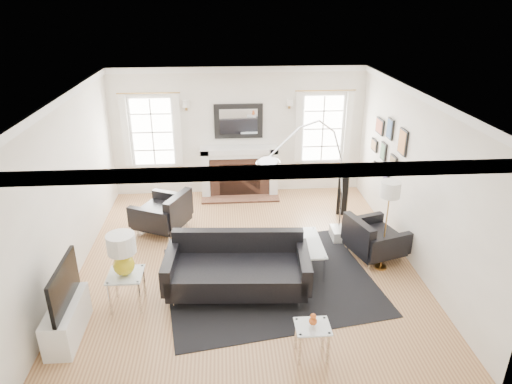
{
  "coord_description": "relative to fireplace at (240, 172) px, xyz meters",
  "views": [
    {
      "loc": [
        -0.34,
        -6.67,
        4.17
      ],
      "look_at": [
        0.18,
        0.3,
        1.13
      ],
      "focal_mm": 32.0,
      "sensor_mm": 36.0,
      "label": 1
    }
  ],
  "objects": [
    {
      "name": "back_wall",
      "position": [
        0.0,
        0.21,
        0.86
      ],
      "size": [
        5.5,
        0.04,
        2.8
      ],
      "primitive_type": "cube",
      "color": "white",
      "rests_on": "floor"
    },
    {
      "name": "coffee_table",
      "position": [
        0.69,
        -3.06,
        -0.11
      ],
      "size": [
        1.03,
        1.03,
        0.46
      ],
      "color": "silver",
      "rests_on": "floor"
    },
    {
      "name": "right_wall",
      "position": [
        2.75,
        -2.79,
        0.86
      ],
      "size": [
        0.04,
        6.0,
        2.8
      ],
      "primitive_type": "cube",
      "color": "white",
      "rests_on": "floor"
    },
    {
      "name": "window_right",
      "position": [
        1.85,
        0.16,
        0.92
      ],
      "size": [
        1.24,
        0.15,
        1.62
      ],
      "color": "white",
      "rests_on": "back_wall"
    },
    {
      "name": "left_wall",
      "position": [
        -2.75,
        -2.79,
        0.86
      ],
      "size": [
        0.04,
        6.0,
        2.8
      ],
      "primitive_type": "cube",
      "color": "white",
      "rests_on": "floor"
    },
    {
      "name": "sofa",
      "position": [
        -0.18,
        -3.61,
        -0.16
      ],
      "size": [
        2.19,
        1.12,
        0.7
      ],
      "color": "black",
      "rests_on": "floor"
    },
    {
      "name": "gourd_lamp",
      "position": [
        -1.78,
        -3.89,
        0.36
      ],
      "size": [
        0.39,
        0.39,
        0.63
      ],
      "color": "yellow",
      "rests_on": "side_table_left"
    },
    {
      "name": "mantel_mirror",
      "position": [
        0.0,
        0.16,
        1.11
      ],
      "size": [
        1.05,
        0.07,
        0.75
      ],
      "color": "black",
      "rests_on": "back_wall"
    },
    {
      "name": "nesting_table",
      "position": [
        0.68,
        -5.1,
        -0.18
      ],
      "size": [
        0.43,
        0.36,
        0.47
      ],
      "color": "silver",
      "rests_on": "floor"
    },
    {
      "name": "stick_floor_lamp",
      "position": [
        2.2,
        -3.2,
        0.79
      ],
      "size": [
        0.31,
        0.31,
        1.54
      ],
      "color": "#AC7E3B",
      "rests_on": "floor"
    },
    {
      "name": "crown_molding",
      "position": [
        0.0,
        -2.79,
        2.2
      ],
      "size": [
        5.5,
        6.0,
        0.12
      ],
      "primitive_type": "cube",
      "color": "white",
      "rests_on": "back_wall"
    },
    {
      "name": "floor",
      "position": [
        0.0,
        -2.79,
        -0.54
      ],
      "size": [
        6.0,
        6.0,
        0.0
      ],
      "primitive_type": "plane",
      "color": "#98613F",
      "rests_on": "ground"
    },
    {
      "name": "armchair_right",
      "position": [
        2.14,
        -2.84,
        -0.2
      ],
      "size": [
        1.04,
        1.11,
        0.61
      ],
      "color": "black",
      "rests_on": "floor"
    },
    {
      "name": "orange_vase",
      "position": [
        0.68,
        -5.1,
        0.02
      ],
      "size": [
        0.1,
        0.1,
        0.16
      ],
      "color": "#C55119",
      "rests_on": "nesting_table"
    },
    {
      "name": "area_rug",
      "position": [
        0.33,
        -3.41,
        -0.54
      ],
      "size": [
        3.56,
        3.12,
        0.01
      ],
      "primitive_type": "cube",
      "rotation": [
        0.0,
        0.0,
        0.16
      ],
      "color": "black",
      "rests_on": "floor"
    },
    {
      "name": "gallery_wall",
      "position": [
        2.72,
        -1.5,
        0.99
      ],
      "size": [
        0.04,
        1.73,
        1.29
      ],
      "color": "black",
      "rests_on": "right_wall"
    },
    {
      "name": "arc_floor_lamp",
      "position": [
        1.01,
        -2.79,
        0.8
      ],
      "size": [
        1.75,
        1.62,
        2.48
      ],
      "color": "white",
      "rests_on": "floor"
    },
    {
      "name": "speaker_tower",
      "position": [
        2.06,
        -1.12,
        -0.04
      ],
      "size": [
        0.26,
        0.26,
        1.01
      ],
      "primitive_type": "cube",
      "rotation": [
        0.0,
        0.0,
        -0.36
      ],
      "color": "black",
      "rests_on": "floor"
    },
    {
      "name": "armchair_left",
      "position": [
        -1.49,
        -1.63,
        -0.18
      ],
      "size": [
        1.17,
        1.23,
        0.65
      ],
      "color": "black",
      "rests_on": "floor"
    },
    {
      "name": "side_table_left",
      "position": [
        -1.78,
        -3.89,
        -0.11
      ],
      "size": [
        0.49,
        0.49,
        0.54
      ],
      "color": "silver",
      "rests_on": "floor"
    },
    {
      "name": "window_left",
      "position": [
        -1.85,
        0.16,
        0.92
      ],
      "size": [
        1.24,
        0.15,
        1.62
      ],
      "color": "white",
      "rests_on": "back_wall"
    },
    {
      "name": "front_wall",
      "position": [
        0.0,
        -5.79,
        0.86
      ],
      "size": [
        5.5,
        0.04,
        2.8
      ],
      "primitive_type": "cube",
      "color": "white",
      "rests_on": "floor"
    },
    {
      "name": "ceiling",
      "position": [
        0.0,
        -2.79,
        2.26
      ],
      "size": [
        5.5,
        6.0,
        0.02
      ],
      "primitive_type": "cube",
      "color": "white",
      "rests_on": "back_wall"
    },
    {
      "name": "fireplace",
      "position": [
        0.0,
        0.0,
        0.0
      ],
      "size": [
        1.7,
        0.69,
        1.11
      ],
      "color": "white",
      "rests_on": "floor"
    },
    {
      "name": "tv_unit",
      "position": [
        -2.44,
        -4.49,
        -0.21
      ],
      "size": [
        0.35,
        1.0,
        1.09
      ],
      "color": "white",
      "rests_on": "floor"
    }
  ]
}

